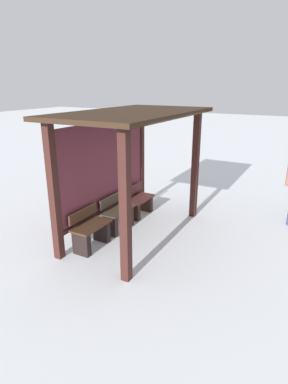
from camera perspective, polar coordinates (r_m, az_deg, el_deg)
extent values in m
plane|color=silver|center=(6.85, -1.57, -7.46)|extent=(60.00, 60.00, 0.00)
cube|color=#3B1C18|center=(4.82, -3.39, -3.10)|extent=(0.14, 0.14, 2.47)
cube|color=#3B1C18|center=(7.44, 9.20, 4.60)|extent=(0.14, 0.14, 2.47)
cube|color=#3B1C18|center=(5.68, -15.90, -0.35)|extent=(0.14, 0.14, 2.47)
cube|color=#3B1C18|center=(8.03, -0.63, 5.88)|extent=(0.14, 0.14, 2.47)
cube|color=#332215|center=(6.17, -1.78, 13.98)|extent=(3.54, 1.95, 0.08)
cube|color=brown|center=(6.74, -7.03, 4.79)|extent=(2.90, 0.08, 1.81)
cube|color=#3B1C18|center=(7.03, -6.58, -2.89)|extent=(2.90, 0.06, 0.08)
cube|color=#452A1C|center=(6.18, -9.45, -5.97)|extent=(0.83, 0.42, 0.04)
cube|color=#452A1C|center=(6.22, -10.92, -3.93)|extent=(0.79, 0.04, 0.20)
cube|color=black|center=(6.51, -7.62, -6.92)|extent=(0.12, 0.35, 0.45)
cube|color=black|center=(6.07, -11.17, -9.12)|extent=(0.12, 0.35, 0.45)
cube|color=#3F3528|center=(6.88, -4.68, -3.25)|extent=(0.83, 0.39, 0.03)
cube|color=#3F3528|center=(6.90, -5.94, -1.47)|extent=(0.79, 0.04, 0.20)
cube|color=#2E1F1C|center=(7.21, -3.25, -4.18)|extent=(0.12, 0.33, 0.44)
cube|color=#2E1F1C|center=(6.73, -6.11, -6.00)|extent=(0.12, 0.33, 0.44)
cube|color=#502825|center=(7.63, -0.83, -1.23)|extent=(0.83, 0.41, 0.05)
cube|color=#502825|center=(7.65, -2.02, 0.43)|extent=(0.79, 0.04, 0.20)
cube|color=black|center=(7.96, 0.31, -2.04)|extent=(0.12, 0.35, 0.40)
cube|color=black|center=(7.45, -2.02, -3.55)|extent=(0.12, 0.35, 0.40)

